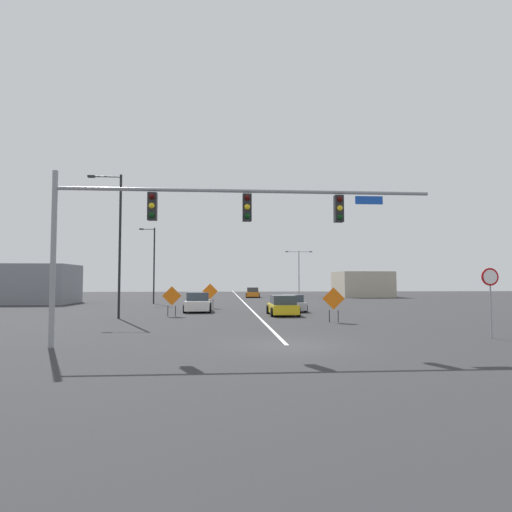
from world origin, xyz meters
TOP-DOWN VIEW (x-y plane):
  - ground at (0.00, 0.00)m, footprint 164.67×164.67m
  - road_centre_stripe at (0.00, 45.74)m, footprint 0.16×91.49m
  - traffic_signal_assembly at (-3.37, -0.02)m, footprint 14.42×0.44m
  - stop_sign at (8.94, 1.26)m, footprint 0.76×0.07m
  - street_lamp_near_right at (-9.28, 12.53)m, footprint 2.21×0.24m
  - street_lamp_near_left at (9.77, 53.05)m, footprint 4.29×0.24m
  - street_lamp_mid_left at (-9.84, 31.07)m, footprint 1.68×0.24m
  - construction_sign_left_shoulder at (-5.93, 14.15)m, footprint 1.32×0.15m
  - construction_sign_median_far at (-3.54, 22.93)m, footprint 1.38×0.26m
  - construction_sign_left_lane at (4.12, 9.03)m, footprint 1.30×0.31m
  - car_orange_passing at (2.00, 48.06)m, footprint 2.22×4.69m
  - car_yellow_near at (1.83, 14.46)m, footprint 2.00×4.10m
  - car_silver_distant at (3.09, 18.39)m, footprint 2.02×4.00m
  - car_white_approaching at (-4.37, 18.63)m, footprint 2.15×4.22m
  - roadside_building_east at (18.81, 49.19)m, footprint 7.61×7.95m
  - roadside_building_west at (-24.24, 32.28)m, footprint 11.50×6.71m

SIDE VIEW (x-z plane):
  - ground at x=0.00m, z-range 0.00..0.00m
  - road_centre_stripe at x=0.00m, z-range 0.00..0.01m
  - car_silver_distant at x=3.09m, z-range -0.06..1.28m
  - car_orange_passing at x=2.00m, z-range -0.07..1.39m
  - car_yellow_near at x=1.83m, z-range -0.03..1.39m
  - car_white_approaching at x=-4.37m, z-range -0.06..1.47m
  - construction_sign_left_lane at x=4.12m, z-range 0.27..2.32m
  - construction_sign_left_shoulder at x=-5.93m, z-range 0.27..2.34m
  - construction_sign_median_far at x=-3.54m, z-range 0.30..2.50m
  - roadside_building_east at x=18.81m, z-range 0.00..3.80m
  - roadside_building_west at x=-24.24m, z-range 0.00..4.18m
  - stop_sign at x=8.94m, z-range 0.60..3.60m
  - street_lamp_near_left at x=9.77m, z-range 0.78..8.01m
  - street_lamp_mid_left at x=-9.84m, z-range 0.40..8.51m
  - traffic_signal_assembly at x=-3.37m, z-range 1.64..8.19m
  - street_lamp_near_right at x=-9.28m, z-range 0.46..9.88m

